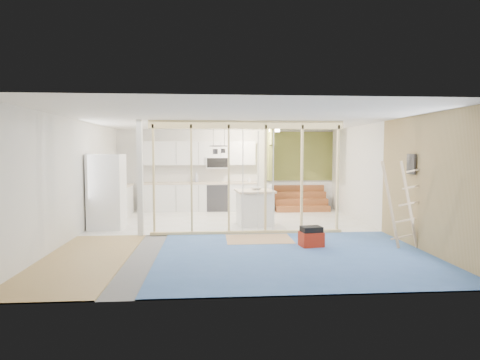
{
  "coord_description": "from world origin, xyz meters",
  "views": [
    {
      "loc": [
        -0.54,
        -9.04,
        1.89
      ],
      "look_at": [
        0.18,
        0.6,
        1.21
      ],
      "focal_mm": 30.0,
      "sensor_mm": 36.0,
      "label": 1
    }
  ],
  "objects": [
    {
      "name": "base_cabinets",
      "position": [
        -1.61,
        3.36,
        0.47
      ],
      "size": [
        4.45,
        2.24,
        0.93
      ],
      "color": "silver",
      "rests_on": "room"
    },
    {
      "name": "soap_bottle_b",
      "position": [
        0.7,
        3.65,
        1.02
      ],
      "size": [
        0.1,
        0.11,
        0.18
      ],
      "primitive_type": "imported",
      "rotation": [
        0.0,
        0.0,
        0.34
      ],
      "color": "white",
      "rests_on": "base_cabinets"
    },
    {
      "name": "fridge",
      "position": [
        -3.05,
        0.89,
        0.92
      ],
      "size": [
        0.8,
        0.77,
        1.83
      ],
      "rotation": [
        0.0,
        0.0,
        -0.01
      ],
      "color": "white",
      "rests_on": "room"
    },
    {
      "name": "floor_overlays",
      "position": [
        0.07,
        0.06,
        0.01
      ],
      "size": [
        7.0,
        8.0,
        0.03
      ],
      "color": "white",
      "rests_on": "room"
    },
    {
      "name": "room",
      "position": [
        0.0,
        0.0,
        1.3
      ],
      "size": [
        7.01,
        8.01,
        2.61
      ],
      "color": "slate",
      "rests_on": "ground"
    },
    {
      "name": "stud_frame",
      "position": [
        -0.22,
        -0.0,
        1.58
      ],
      "size": [
        4.66,
        0.14,
        2.6
      ],
      "color": "beige",
      "rests_on": "room"
    },
    {
      "name": "ladder",
      "position": [
        3.17,
        -1.6,
        0.87
      ],
      "size": [
        0.92,
        0.06,
        1.7
      ],
      "rotation": [
        0.0,
        0.0,
        -0.07
      ],
      "color": "tan",
      "rests_on": "room"
    },
    {
      "name": "island",
      "position": [
        0.6,
        1.1,
        0.45
      ],
      "size": [
        1.01,
        1.01,
        0.91
      ],
      "rotation": [
        0.0,
        0.0,
        0.09
      ],
      "color": "white",
      "rests_on": "room"
    },
    {
      "name": "green_partition",
      "position": [
        2.04,
        3.66,
        0.94
      ],
      "size": [
        2.25,
        1.51,
        2.6
      ],
      "color": "olive",
      "rests_on": "room"
    },
    {
      "name": "bowl",
      "position": [
        0.65,
        1.2,
        0.95
      ],
      "size": [
        0.37,
        0.37,
        0.07
      ],
      "primitive_type": "imported",
      "rotation": [
        0.0,
        0.0,
        0.4
      ],
      "color": "white",
      "rests_on": "island"
    },
    {
      "name": "upper_cabinets",
      "position": [
        -0.84,
        3.82,
        1.82
      ],
      "size": [
        3.6,
        0.41,
        0.85
      ],
      "color": "silver",
      "rests_on": "room"
    },
    {
      "name": "soap_bottle_a",
      "position": [
        -0.98,
        3.79,
        1.09
      ],
      "size": [
        0.14,
        0.15,
        0.32
      ],
      "primitive_type": "imported",
      "rotation": [
        0.0,
        0.0,
        -0.17
      ],
      "color": "#A9ADBC",
      "rests_on": "base_cabinets"
    },
    {
      "name": "electrical_panel",
      "position": [
        3.43,
        -1.4,
        1.65
      ],
      "size": [
        0.04,
        0.3,
        0.4
      ],
      "primitive_type": "cube",
      "color": "#333337",
      "rests_on": "room"
    },
    {
      "name": "ceiling_light",
      "position": [
        1.4,
        3.0,
        2.54
      ],
      "size": [
        0.32,
        0.32,
        0.08
      ],
      "primitive_type": "cylinder",
      "color": "#FFEABF",
      "rests_on": "room"
    },
    {
      "name": "pot_rack",
      "position": [
        -0.31,
        1.89,
        2.0
      ],
      "size": [
        0.52,
        0.52,
        0.72
      ],
      "color": "black",
      "rests_on": "room"
    },
    {
      "name": "toolbox",
      "position": [
        1.46,
        -1.32,
        0.2
      ],
      "size": [
        0.48,
        0.39,
        0.42
      ],
      "rotation": [
        0.0,
        0.0,
        0.16
      ],
      "color": "#A4210F",
      "rests_on": "room"
    },
    {
      "name": "sheathing_panel",
      "position": [
        3.48,
        -2.0,
        1.3
      ],
      "size": [
        0.02,
        4.0,
        2.6
      ],
      "primitive_type": "cube",
      "color": "tan",
      "rests_on": "room"
    }
  ]
}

